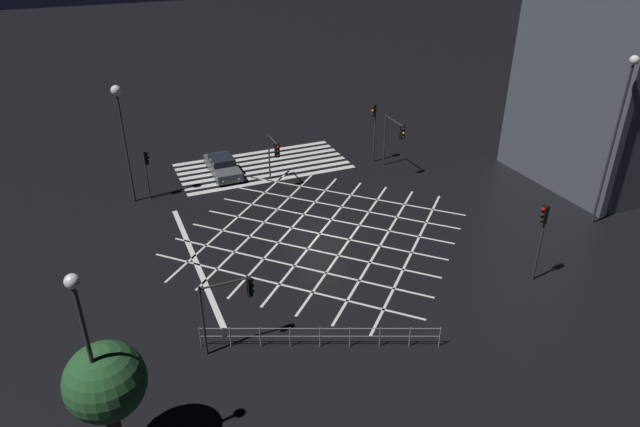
# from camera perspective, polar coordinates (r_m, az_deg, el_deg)

# --- Properties ---
(ground_plane) EXTENTS (200.00, 200.00, 0.00)m
(ground_plane) POSITION_cam_1_polar(r_m,az_deg,el_deg) (33.92, -0.00, -2.03)
(ground_plane) COLOR black
(road_markings) EXTENTS (18.80, 23.29, 0.01)m
(road_markings) POSITION_cam_1_polar(r_m,az_deg,el_deg) (38.91, -4.04, 2.12)
(road_markings) COLOR silver
(road_markings) RESTS_ON ground_plane
(traffic_light_nw_main) EXTENTS (0.39, 0.36, 4.40)m
(traffic_light_nw_main) POSITION_cam_1_polar(r_m,az_deg,el_deg) (30.32, 21.32, -1.32)
(traffic_light_nw_main) COLOR #2D2D30
(traffic_light_nw_main) RESTS_ON ground_plane
(traffic_light_sw_cross) EXTENTS (0.36, 2.70, 4.01)m
(traffic_light_sw_cross) POSITION_cam_1_polar(r_m,az_deg,el_deg) (41.12, 7.48, 7.90)
(traffic_light_sw_cross) COLOR #2D2D30
(traffic_light_sw_cross) RESTS_ON ground_plane
(traffic_light_ne_main) EXTENTS (2.37, 0.36, 3.60)m
(traffic_light_ne_main) POSITION_cam_1_polar(r_m,az_deg,el_deg) (24.51, -8.94, -8.35)
(traffic_light_ne_main) COLOR #2D2D30
(traffic_light_ne_main) RESTS_ON ground_plane
(traffic_light_sw_main) EXTENTS (0.39, 0.36, 4.55)m
(traffic_light_sw_main) POSITION_cam_1_polar(r_m,az_deg,el_deg) (42.71, 5.43, 9.19)
(traffic_light_sw_main) COLOR #2D2D30
(traffic_light_sw_main) RESTS_ON ground_plane
(traffic_light_median_south) EXTENTS (0.36, 2.15, 3.41)m
(traffic_light_median_south) POSITION_cam_1_polar(r_m,az_deg,el_deg) (39.07, -4.62, 6.20)
(traffic_light_median_south) COLOR #2D2D30
(traffic_light_median_south) RESTS_ON ground_plane
(traffic_light_se_main) EXTENTS (0.39, 0.36, 3.42)m
(traffic_light_se_main) POSITION_cam_1_polar(r_m,az_deg,el_deg) (38.64, -16.95, 4.70)
(traffic_light_se_main) COLOR #2D2D30
(traffic_light_se_main) RESTS_ON ground_plane
(street_lamp_east) EXTENTS (0.45, 0.45, 8.12)m
(street_lamp_east) POSITION_cam_1_polar(r_m,az_deg,el_deg) (18.96, -22.09, -12.50)
(street_lamp_east) COLOR #2D2D30
(street_lamp_east) RESTS_ON ground_plane
(street_lamp_west) EXTENTS (0.52, 0.52, 10.21)m
(street_lamp_west) POSITION_cam_1_polar(r_m,az_deg,el_deg) (36.33, 27.86, 8.89)
(street_lamp_west) COLOR #2D2D30
(street_lamp_west) RESTS_ON ground_plane
(street_lamp_far) EXTENTS (0.62, 0.62, 7.76)m
(street_lamp_far) POSITION_cam_1_polar(r_m,az_deg,el_deg) (37.41, -19.38, 9.46)
(street_lamp_far) COLOR #2D2D30
(street_lamp_far) RESTS_ON ground_plane
(street_tree_near) EXTENTS (2.65, 2.65, 5.00)m
(street_tree_near) POSITION_cam_1_polar(r_m,az_deg,el_deg) (20.36, -20.65, -15.53)
(street_tree_near) COLOR #473323
(street_tree_near) RESTS_ON ground_plane
(waiting_car) EXTENTS (1.79, 4.59, 1.28)m
(waiting_car) POSITION_cam_1_polar(r_m,az_deg,el_deg) (41.97, -9.72, 4.71)
(waiting_car) COLOR #474C51
(waiting_car) RESTS_ON ground_plane
(pedestrian_railing) EXTENTS (9.73, 4.14, 1.05)m
(pedestrian_railing) POSITION_cam_1_polar(r_m,az_deg,el_deg) (25.45, -0.00, -12.02)
(pedestrian_railing) COLOR gray
(pedestrian_railing) RESTS_ON ground_plane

